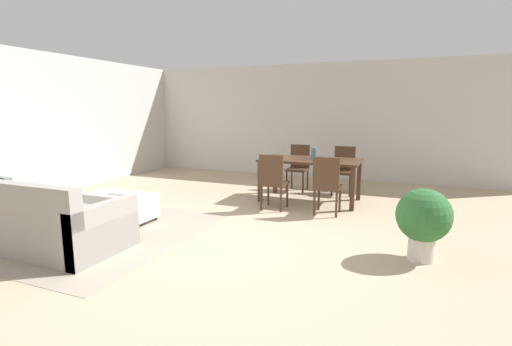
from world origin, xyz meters
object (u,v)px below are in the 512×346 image
object	(u,v)px
dining_chair_near_right	(327,182)
dining_chair_far_left	(299,165)
dining_table	(310,164)
potted_plant	(424,218)
dining_chair_near_left	(273,179)
vase_centerpiece	(314,153)
book_on_ottoman	(120,193)
dining_chair_far_right	(344,167)
couch	(33,222)
ottoman_table	(121,205)

from	to	relation	value
dining_chair_near_right	dining_chair_far_left	size ratio (longest dim) A/B	1.00
dining_table	potted_plant	size ratio (longest dim) A/B	2.17
dining_table	dining_chair_near_left	distance (m)	0.95
vase_centerpiece	book_on_ottoman	bearing A→B (deg)	-135.79
dining_chair_far_right	dining_chair_near_left	bearing A→B (deg)	-117.00
couch	vase_centerpiece	bearing A→B (deg)	53.13
dining_chair_far_left	vase_centerpiece	size ratio (longest dim) A/B	4.32
dining_table	vase_centerpiece	size ratio (longest dim) A/B	8.13
ottoman_table	vase_centerpiece	size ratio (longest dim) A/B	4.88
potted_plant	vase_centerpiece	bearing A→B (deg)	128.94
couch	ottoman_table	world-z (taller)	couch
dining_chair_near_left	potted_plant	world-z (taller)	dining_chair_near_left
couch	dining_chair_near_left	distance (m)	3.40
dining_chair_near_right	vase_centerpiece	xyz separation A→B (m)	(-0.41, 0.80, 0.35)
dining_chair_far_left	dining_chair_far_right	world-z (taller)	same
vase_centerpiece	dining_table	bearing A→B (deg)	163.89
dining_chair_far_left	potted_plant	distance (m)	3.77
dining_chair_far_right	potted_plant	distance (m)	3.31
dining_table	dining_chair_far_right	xyz separation A→B (m)	(0.45, 0.84, -0.15)
dining_chair_near_left	book_on_ottoman	distance (m)	2.35
ottoman_table	vase_centerpiece	world-z (taller)	vase_centerpiece
dining_chair_far_left	dining_chair_near_right	bearing A→B (deg)	-60.69
dining_table	dining_chair_near_left	xyz separation A→B (m)	(-0.41, -0.85, -0.15)
book_on_ottoman	dining_chair_near_left	bearing A→B (deg)	37.73
dining_table	dining_chair_far_left	xyz separation A→B (m)	(-0.45, 0.83, -0.15)
dining_chair_far_right	potted_plant	bearing A→B (deg)	-65.76
dining_table	vase_centerpiece	distance (m)	0.21
dining_chair_near_left	dining_chair_near_right	distance (m)	0.88
dining_chair_far_left	couch	bearing A→B (deg)	-115.75
ottoman_table	dining_chair_far_right	xyz separation A→B (m)	(2.74, 3.10, 0.29)
dining_chair_near_right	vase_centerpiece	bearing A→B (deg)	117.14
couch	book_on_ottoman	bearing A→B (deg)	77.30
dining_chair_far_right	potted_plant	world-z (taller)	dining_chair_far_right
potted_plant	book_on_ottoman	bearing A→B (deg)	-178.57
dining_chair_far_right	dining_chair_near_right	bearing A→B (deg)	-89.29
couch	potted_plant	size ratio (longest dim) A/B	2.87
couch	dining_chair_near_right	size ratio (longest dim) A/B	2.49
couch	dining_chair_near_left	size ratio (longest dim) A/B	2.49
ottoman_table	dining_chair_near_right	world-z (taller)	dining_chair_near_right
dining_chair_far_left	vase_centerpiece	distance (m)	1.05
dining_chair_far_right	couch	bearing A→B (deg)	-124.65
dining_table	dining_chair_near_right	xyz separation A→B (m)	(0.47, -0.82, -0.15)
dining_table	dining_chair_near_left	size ratio (longest dim) A/B	1.88
dining_table	book_on_ottoman	xyz separation A→B (m)	(-2.27, -2.28, -0.25)
couch	potted_plant	distance (m)	4.54
couch	dining_chair_far_left	xyz separation A→B (m)	(2.08, 4.32, 0.24)
ottoman_table	potted_plant	xyz separation A→B (m)	(4.10, 0.08, 0.24)
dining_chair_near_left	dining_chair_near_right	bearing A→B (deg)	1.85
potted_plant	dining_chair_near_right	bearing A→B (deg)	134.45
potted_plant	dining_table	bearing A→B (deg)	129.71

